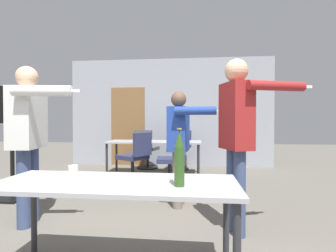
{
  "coord_description": "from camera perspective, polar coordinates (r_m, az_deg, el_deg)",
  "views": [
    {
      "loc": [
        0.68,
        -1.5,
        1.18
      ],
      "look_at": [
        0.29,
        2.21,
        1.1
      ],
      "focal_mm": 28.0,
      "sensor_mm": 36.0,
      "label": 1
    }
  ],
  "objects": [
    {
      "name": "person_far_watching",
      "position": [
        3.59,
        2.54,
        -2.59
      ],
      "size": [
        0.72,
        0.7,
        1.57
      ],
      "rotation": [
        0.0,
        0.0,
        -1.68
      ],
      "color": "slate",
      "rests_on": "ground_plane"
    },
    {
      "name": "conference_table_near",
      "position": [
        2.02,
        -11.26,
        -13.77
      ],
      "size": [
        1.78,
        0.68,
        0.73
      ],
      "color": "#A8A8AD",
      "rests_on": "ground_plane"
    },
    {
      "name": "tv_screen",
      "position": [
        4.61,
        -30.86,
        -0.21
      ],
      "size": [
        0.44,
        1.26,
        1.67
      ],
      "rotation": [
        0.0,
        0.0,
        1.57
      ],
      "color": "black",
      "rests_on": "ground_plane"
    },
    {
      "name": "person_center_tall",
      "position": [
        2.81,
        14.87,
        -0.09
      ],
      "size": [
        0.9,
        0.55,
        1.81
      ],
      "rotation": [
        0.0,
        0.0,
        -1.24
      ],
      "color": "#3D4C75",
      "rests_on": "ground_plane"
    },
    {
      "name": "office_chair_far_left",
      "position": [
        4.93,
        -7.12,
        -7.23
      ],
      "size": [
        0.68,
        0.65,
        0.96
      ],
      "rotation": [
        0.0,
        0.0,
        1.02
      ],
      "color": "black",
      "rests_on": "ground_plane"
    },
    {
      "name": "drink_cup",
      "position": [
        2.12,
        -19.92,
        -9.56
      ],
      "size": [
        0.07,
        0.07,
        0.11
      ],
      "color": "silver",
      "rests_on": "conference_table_near"
    },
    {
      "name": "beer_bottle",
      "position": [
        1.8,
        2.49,
        -7.17
      ],
      "size": [
        0.07,
        0.07,
        0.4
      ],
      "color": "#2D511E",
      "rests_on": "conference_table_near"
    },
    {
      "name": "back_wall",
      "position": [
        6.86,
        0.08,
        2.89
      ],
      "size": [
        5.26,
        0.12,
        2.78
      ],
      "color": "#A3A8B2",
      "rests_on": "ground_plane"
    },
    {
      "name": "office_chair_mid_tucked",
      "position": [
        4.92,
        1.22,
        -7.72
      ],
      "size": [
        0.57,
        0.52,
        0.9
      ],
      "rotation": [
        0.0,
        0.0,
        1.66
      ],
      "color": "black",
      "rests_on": "ground_plane"
    },
    {
      "name": "person_right_polo",
      "position": [
        3.34,
        -28.02,
        -0.7
      ],
      "size": [
        0.87,
        0.68,
        1.79
      ],
      "rotation": [
        0.0,
        0.0,
        -1.44
      ],
      "color": "#3D4C75",
      "rests_on": "ground_plane"
    },
    {
      "name": "conference_table_far",
      "position": [
        5.7,
        -3.0,
        -3.94
      ],
      "size": [
        2.02,
        0.79,
        0.73
      ],
      "color": "#A8A8AD",
      "rests_on": "ground_plane"
    },
    {
      "name": "office_chair_side_rolled",
      "position": [
        6.34,
        2.85,
        -5.48
      ],
      "size": [
        0.58,
        0.52,
        0.94
      ],
      "rotation": [
        0.0,
        0.0,
        1.42
      ],
      "color": "black",
      "rests_on": "ground_plane"
    },
    {
      "name": "office_chair_near_pushed",
      "position": [
        6.43,
        -4.73,
        -5.3
      ],
      "size": [
        0.55,
        0.61,
        0.95
      ],
      "rotation": [
        0.0,
        0.0,
        6.06
      ],
      "color": "black",
      "rests_on": "ground_plane"
    }
  ]
}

